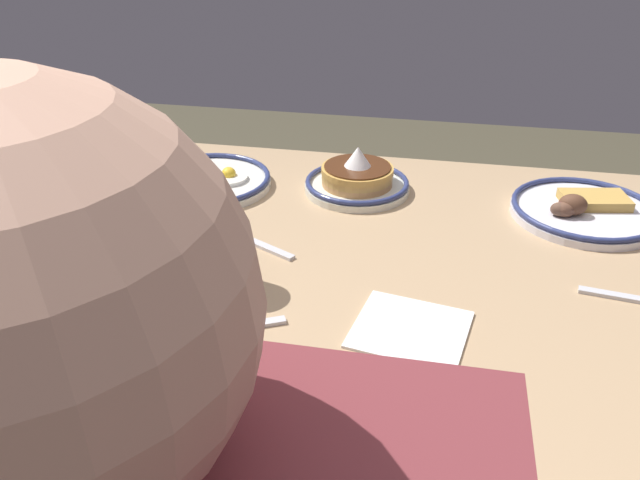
{
  "coord_description": "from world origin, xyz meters",
  "views": [
    {
      "loc": [
        -0.16,
        0.89,
        1.29
      ],
      "look_at": [
        0.02,
        0.01,
        0.79
      ],
      "focal_mm": 36.02,
      "sensor_mm": 36.0,
      "label": 1
    }
  ],
  "objects_px": {
    "plate_near_main": "(357,180)",
    "plate_center_pancakes": "(584,210)",
    "plate_far_side": "(56,311)",
    "fork_near": "(250,240)",
    "butter_knife": "(202,333)",
    "drinking_glass": "(213,251)",
    "paper_napkin": "(410,329)",
    "plate_far_companion": "(208,181)",
    "coffee_mug": "(77,195)"
  },
  "relations": [
    {
      "from": "plate_center_pancakes",
      "to": "plate_far_companion",
      "type": "height_order",
      "value": "plate_center_pancakes"
    },
    {
      "from": "plate_near_main",
      "to": "plate_far_companion",
      "type": "height_order",
      "value": "plate_near_main"
    },
    {
      "from": "plate_far_side",
      "to": "coffee_mug",
      "type": "height_order",
      "value": "coffee_mug"
    },
    {
      "from": "plate_far_companion",
      "to": "plate_far_side",
      "type": "bearing_deg",
      "value": 83.71
    },
    {
      "from": "fork_near",
      "to": "butter_knife",
      "type": "bearing_deg",
      "value": 92.5
    },
    {
      "from": "plate_far_side",
      "to": "drinking_glass",
      "type": "bearing_deg",
      "value": -144.49
    },
    {
      "from": "fork_near",
      "to": "butter_knife",
      "type": "relative_size",
      "value": 0.83
    },
    {
      "from": "fork_near",
      "to": "butter_knife",
      "type": "xyz_separation_m",
      "value": [
        -0.01,
        0.26,
        -0.0
      ]
    },
    {
      "from": "plate_far_side",
      "to": "fork_near",
      "type": "xyz_separation_m",
      "value": [
        -0.2,
        -0.27,
        -0.01
      ]
    },
    {
      "from": "drinking_glass",
      "to": "fork_near",
      "type": "distance_m",
      "value": 0.14
    },
    {
      "from": "drinking_glass",
      "to": "paper_napkin",
      "type": "xyz_separation_m",
      "value": [
        -0.3,
        0.06,
        -0.05
      ]
    },
    {
      "from": "paper_napkin",
      "to": "butter_knife",
      "type": "xyz_separation_m",
      "value": [
        0.27,
        0.06,
        0.0
      ]
    },
    {
      "from": "plate_center_pancakes",
      "to": "drinking_glass",
      "type": "distance_m",
      "value": 0.68
    },
    {
      "from": "plate_near_main",
      "to": "butter_knife",
      "type": "relative_size",
      "value": 0.97
    },
    {
      "from": "fork_near",
      "to": "paper_napkin",
      "type": "bearing_deg",
      "value": 145.66
    },
    {
      "from": "drinking_glass",
      "to": "fork_near",
      "type": "bearing_deg",
      "value": -95.66
    },
    {
      "from": "plate_far_side",
      "to": "fork_near",
      "type": "distance_m",
      "value": 0.33
    },
    {
      "from": "plate_near_main",
      "to": "drinking_glass",
      "type": "distance_m",
      "value": 0.41
    },
    {
      "from": "plate_center_pancakes",
      "to": "paper_napkin",
      "type": "relative_size",
      "value": 1.74
    },
    {
      "from": "plate_center_pancakes",
      "to": "plate_near_main",
      "type": "bearing_deg",
      "value": -4.31
    },
    {
      "from": "plate_far_companion",
      "to": "paper_napkin",
      "type": "xyz_separation_m",
      "value": [
        -0.43,
        0.4,
        -0.01
      ]
    },
    {
      "from": "coffee_mug",
      "to": "butter_knife",
      "type": "distance_m",
      "value": 0.45
    },
    {
      "from": "plate_near_main",
      "to": "fork_near",
      "type": "relative_size",
      "value": 1.17
    },
    {
      "from": "plate_near_main",
      "to": "butter_knife",
      "type": "height_order",
      "value": "plate_near_main"
    },
    {
      "from": "plate_near_main",
      "to": "plate_far_companion",
      "type": "bearing_deg",
      "value": 7.14
    },
    {
      "from": "plate_far_side",
      "to": "drinking_glass",
      "type": "relative_size",
      "value": 2.1
    },
    {
      "from": "plate_far_companion",
      "to": "fork_near",
      "type": "distance_m",
      "value": 0.25
    },
    {
      "from": "plate_center_pancakes",
      "to": "plate_far_side",
      "type": "distance_m",
      "value": 0.9
    },
    {
      "from": "plate_near_main",
      "to": "plate_far_companion",
      "type": "xyz_separation_m",
      "value": [
        0.3,
        0.04,
        -0.01
      ]
    },
    {
      "from": "drinking_glass",
      "to": "fork_near",
      "type": "relative_size",
      "value": 0.71
    },
    {
      "from": "plate_far_side",
      "to": "plate_near_main",
      "type": "bearing_deg",
      "value": -124.46
    },
    {
      "from": "plate_near_main",
      "to": "drinking_glass",
      "type": "relative_size",
      "value": 1.66
    },
    {
      "from": "plate_near_main",
      "to": "plate_far_side",
      "type": "distance_m",
      "value": 0.61
    },
    {
      "from": "plate_near_main",
      "to": "plate_center_pancakes",
      "type": "bearing_deg",
      "value": 175.69
    },
    {
      "from": "fork_near",
      "to": "plate_center_pancakes",
      "type": "bearing_deg",
      "value": -159.86
    },
    {
      "from": "butter_knife",
      "to": "plate_near_main",
      "type": "bearing_deg",
      "value": -105.35
    },
    {
      "from": "plate_near_main",
      "to": "paper_napkin",
      "type": "height_order",
      "value": "plate_near_main"
    },
    {
      "from": "plate_far_side",
      "to": "paper_napkin",
      "type": "relative_size",
      "value": 1.74
    },
    {
      "from": "butter_knife",
      "to": "plate_far_side",
      "type": "bearing_deg",
      "value": 1.68
    },
    {
      "from": "plate_center_pancakes",
      "to": "coffee_mug",
      "type": "xyz_separation_m",
      "value": [
        0.9,
        0.18,
        0.03
      ]
    },
    {
      "from": "plate_near_main",
      "to": "coffee_mug",
      "type": "relative_size",
      "value": 1.8
    },
    {
      "from": "plate_far_companion",
      "to": "butter_knife",
      "type": "bearing_deg",
      "value": 108.89
    },
    {
      "from": "plate_far_companion",
      "to": "paper_napkin",
      "type": "distance_m",
      "value": 0.59
    },
    {
      "from": "paper_napkin",
      "to": "butter_knife",
      "type": "distance_m",
      "value": 0.28
    },
    {
      "from": "fork_near",
      "to": "plate_near_main",
      "type": "bearing_deg",
      "value": -121.68
    },
    {
      "from": "plate_center_pancakes",
      "to": "fork_near",
      "type": "bearing_deg",
      "value": 20.14
    },
    {
      "from": "plate_near_main",
      "to": "plate_center_pancakes",
      "type": "height_order",
      "value": "plate_near_main"
    },
    {
      "from": "drinking_glass",
      "to": "paper_napkin",
      "type": "height_order",
      "value": "drinking_glass"
    },
    {
      "from": "plate_far_side",
      "to": "paper_napkin",
      "type": "distance_m",
      "value": 0.49
    },
    {
      "from": "plate_near_main",
      "to": "plate_center_pancakes",
      "type": "xyz_separation_m",
      "value": [
        -0.42,
        0.03,
        -0.01
      ]
    }
  ]
}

